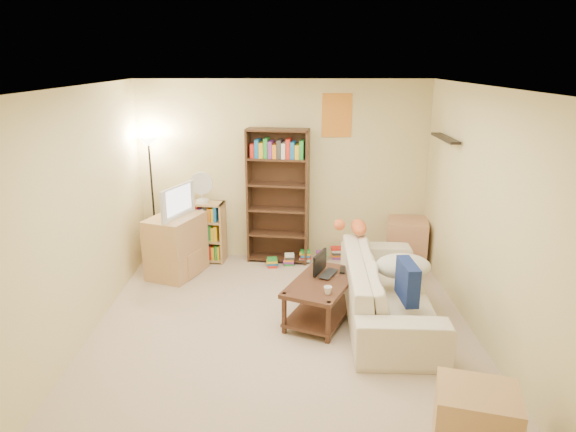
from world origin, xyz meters
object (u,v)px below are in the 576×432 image
at_px(coffee_table, 322,294).
at_px(television, 173,201).
at_px(tall_bookshelf, 278,193).
at_px(side_table, 407,241).
at_px(mug, 328,290).
at_px(sofa, 387,288).
at_px(tv_stand, 176,246).
at_px(laptop, 332,275).
at_px(floor_lamp, 150,163).
at_px(short_bookshelf, 201,232).
at_px(desk_fan, 201,186).
at_px(tabby_cat, 355,227).
at_px(end_cabinet, 476,419).

xyz_separation_m(coffee_table, television, (-1.84, 1.25, 0.71)).
relative_size(tall_bookshelf, side_table, 2.99).
height_order(mug, side_table, side_table).
height_order(sofa, tall_bookshelf, tall_bookshelf).
distance_m(tv_stand, side_table, 3.16).
height_order(laptop, mug, mug).
distance_m(sofa, floor_lamp, 3.55).
bearing_deg(short_bookshelf, television, -109.18).
relative_size(tall_bookshelf, short_bookshelf, 2.17).
distance_m(television, side_table, 3.23).
height_order(television, short_bookshelf, television).
bearing_deg(side_table, desk_fan, 179.26).
relative_size(television, short_bookshelf, 0.82).
xyz_separation_m(mug, desk_fan, (-1.57, 2.01, 0.60)).
xyz_separation_m(tabby_cat, end_cabinet, (0.52, -2.92, -0.51)).
height_order(laptop, end_cabinet, laptop).
relative_size(television, end_cabinet, 1.22).
distance_m(laptop, desk_fan, 2.36).
relative_size(tabby_cat, floor_lamp, 0.30).
height_order(mug, television, television).
xyz_separation_m(television, floor_lamp, (-0.39, 0.48, 0.40)).
bearing_deg(side_table, laptop, -127.75).
height_order(laptop, side_table, side_table).
bearing_deg(end_cabinet, coffee_table, 116.83).
xyz_separation_m(sofa, coffee_table, (-0.73, -0.08, -0.03)).
distance_m(television, desk_fan, 0.53).
distance_m(sofa, side_table, 1.67).
bearing_deg(tall_bookshelf, end_cabinet, -58.88).
bearing_deg(side_table, sofa, -109.95).
relative_size(desk_fan, floor_lamp, 0.24).
relative_size(mug, desk_fan, 0.24).
distance_m(coffee_table, tall_bookshelf, 1.92).
bearing_deg(short_bookshelf, side_table, 6.91).
relative_size(coffee_table, side_table, 1.88).
distance_m(desk_fan, floor_lamp, 0.76).
xyz_separation_m(floor_lamp, side_table, (3.52, -0.08, -1.10)).
bearing_deg(tabby_cat, floor_lamp, 164.21).
bearing_deg(desk_fan, laptop, -43.23).
height_order(tabby_cat, laptop, tabby_cat).
xyz_separation_m(mug, side_table, (1.26, 1.97, -0.18)).
bearing_deg(sofa, desk_fan, 57.17).
height_order(short_bookshelf, desk_fan, desk_fan).
height_order(television, floor_lamp, floor_lamp).
xyz_separation_m(tabby_cat, tv_stand, (-2.31, 0.28, -0.35)).
bearing_deg(short_bookshelf, floor_lamp, -171.50).
distance_m(mug, side_table, 2.35).
xyz_separation_m(sofa, tall_bookshelf, (-1.23, 1.65, 0.65)).
bearing_deg(laptop, coffee_table, 161.52).
distance_m(tabby_cat, tall_bookshelf, 1.26).
height_order(desk_fan, side_table, desk_fan).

